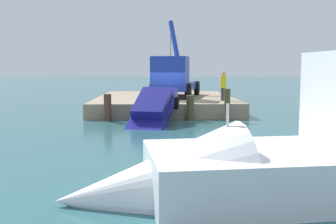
{
  "coord_description": "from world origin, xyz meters",
  "views": [
    {
      "loc": [
        23.58,
        -0.5,
        2.79
      ],
      "look_at": [
        2.84,
        0.05,
        0.5
      ],
      "focal_mm": 43.0,
      "sensor_mm": 36.0,
      "label": 1
    }
  ],
  "objects_px": {
    "moored_yacht": "(327,172)",
    "salvaged_car": "(153,111)",
    "crane_truck": "(174,78)",
    "dock_worker": "(223,86)"
  },
  "relations": [
    {
      "from": "moored_yacht",
      "to": "salvaged_car",
      "type": "bearing_deg",
      "value": -160.21
    },
    {
      "from": "crane_truck",
      "to": "salvaged_car",
      "type": "relative_size",
      "value": 1.72
    },
    {
      "from": "dock_worker",
      "to": "salvaged_car",
      "type": "relative_size",
      "value": 0.37
    },
    {
      "from": "moored_yacht",
      "to": "crane_truck",
      "type": "bearing_deg",
      "value": -171.52
    },
    {
      "from": "salvaged_car",
      "to": "moored_yacht",
      "type": "height_order",
      "value": "moored_yacht"
    },
    {
      "from": "salvaged_car",
      "to": "moored_yacht",
      "type": "xyz_separation_m",
      "value": [
        11.1,
        4.0,
        -0.19
      ]
    },
    {
      "from": "dock_worker",
      "to": "moored_yacht",
      "type": "relative_size",
      "value": 0.13
    },
    {
      "from": "salvaged_car",
      "to": "moored_yacht",
      "type": "relative_size",
      "value": 0.35
    },
    {
      "from": "dock_worker",
      "to": "moored_yacht",
      "type": "height_order",
      "value": "moored_yacht"
    },
    {
      "from": "crane_truck",
      "to": "moored_yacht",
      "type": "relative_size",
      "value": 0.6
    }
  ]
}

